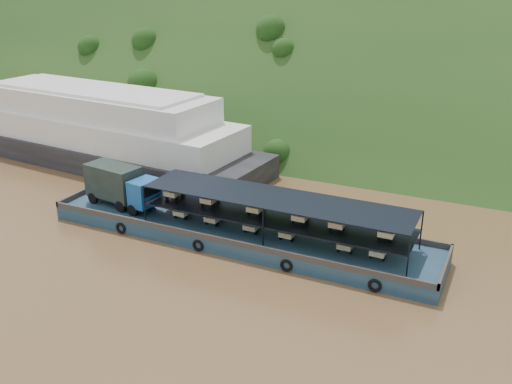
% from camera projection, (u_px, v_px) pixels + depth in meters
% --- Properties ---
extents(ground, '(160.00, 160.00, 0.00)m').
position_uv_depth(ground, '(262.00, 241.00, 49.64)').
color(ground, brown).
rests_on(ground, ground).
extents(hillside, '(140.00, 39.60, 39.60)m').
position_uv_depth(hillside, '(370.00, 138.00, 79.89)').
color(hillside, '#1A3814').
rests_on(hillside, ground).
extents(cargo_barge, '(35.00, 7.18, 5.02)m').
position_uv_depth(cargo_barge, '(223.00, 223.00, 50.08)').
color(cargo_barge, '#142F47').
rests_on(cargo_barge, ground).
extents(passenger_ferry, '(44.97, 14.52, 8.96)m').
position_uv_depth(passenger_ferry, '(98.00, 130.00, 69.29)').
color(passenger_ferry, black).
rests_on(passenger_ferry, ground).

